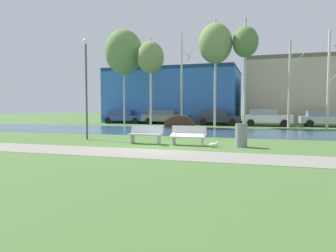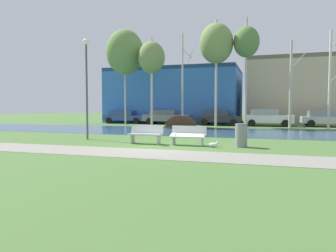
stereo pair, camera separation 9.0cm
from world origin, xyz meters
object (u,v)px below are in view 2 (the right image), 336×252
object	(u,v)px
bench_left	(146,134)
trash_bin	(241,135)
bench_right	(188,135)
parked_van_nearest_blue	(125,116)
seagull	(214,144)
streetlamp	(87,72)
parked_suv_fifth_silver	(326,118)
parked_wagon_fourth_white	(267,117)
parked_sedan_second_grey	(166,117)
parked_hatch_third_dark	(219,117)

from	to	relation	value
bench_left	trash_bin	xyz separation A→B (m)	(4.37, 0.08, 0.05)
bench_right	parked_van_nearest_blue	size ratio (longest dim) A/B	0.34
seagull	streetlamp	bearing A→B (deg)	169.14
bench_right	parked_suv_fifth_silver	distance (m)	18.43
parked_wagon_fourth_white	parked_van_nearest_blue	bearing A→B (deg)	176.89
streetlamp	parked_suv_fifth_silver	distance (m)	21.17
trash_bin	parked_wagon_fourth_white	world-z (taller)	parked_wagon_fourth_white
bench_left	bench_right	bearing A→B (deg)	0.00
seagull	parked_sedan_second_grey	world-z (taller)	parked_sedan_second_grey
parked_sedan_second_grey	parked_hatch_third_dark	xyz separation A→B (m)	(5.44, -0.47, -0.01)
bench_left	trash_bin	world-z (taller)	trash_bin
parked_hatch_third_dark	trash_bin	bearing A→B (deg)	-78.39
parked_van_nearest_blue	parked_wagon_fourth_white	world-z (taller)	parked_wagon_fourth_white
seagull	parked_wagon_fourth_white	distance (m)	16.68
parked_van_nearest_blue	parked_hatch_third_dark	xyz separation A→B (m)	(10.18, -0.77, 0.03)
bench_right	parked_wagon_fourth_white	size ratio (longest dim) A/B	0.37
parked_van_nearest_blue	parked_sedan_second_grey	world-z (taller)	parked_sedan_second_grey
bench_right	parked_hatch_third_dark	world-z (taller)	parked_hatch_third_dark
trash_bin	parked_hatch_third_dark	size ratio (longest dim) A/B	0.25
parked_wagon_fourth_white	parked_hatch_third_dark	bearing A→B (deg)	179.70
seagull	parked_van_nearest_blue	world-z (taller)	parked_van_nearest_blue
trash_bin	parked_suv_fifth_silver	xyz separation A→B (m)	(6.00, 16.37, 0.23)
parked_sedan_second_grey	seagull	bearing A→B (deg)	-65.82
trash_bin	parked_sedan_second_grey	world-z (taller)	parked_sedan_second_grey
bench_left	streetlamp	size ratio (longest dim) A/B	0.30
streetlamp	parked_van_nearest_blue	bearing A→B (deg)	108.73
streetlamp	parked_wagon_fourth_white	xyz separation A→B (m)	(9.17, 15.18, -2.73)
seagull	parked_hatch_third_dark	size ratio (longest dim) A/B	0.11
bench_left	parked_van_nearest_blue	size ratio (longest dim) A/B	0.34
bench_left	streetlamp	distance (m)	4.88
seagull	parked_wagon_fourth_white	size ratio (longest dim) A/B	0.10
parked_suv_fifth_silver	parked_wagon_fourth_white	bearing A→B (deg)	-175.34
parked_van_nearest_blue	parked_sedan_second_grey	size ratio (longest dim) A/B	0.99
parked_hatch_third_dark	parked_wagon_fourth_white	bearing A→B (deg)	-0.30
parked_van_nearest_blue	streetlamp	bearing A→B (deg)	-71.27
streetlamp	parked_sedan_second_grey	world-z (taller)	streetlamp
parked_hatch_third_dark	streetlamp	bearing A→B (deg)	-107.42
parked_sedan_second_grey	trash_bin	bearing A→B (deg)	-62.09
parked_suv_fifth_silver	streetlamp	bearing A→B (deg)	-132.06
parked_van_nearest_blue	parked_hatch_third_dark	bearing A→B (deg)	-4.31
seagull	parked_van_nearest_blue	size ratio (longest dim) A/B	0.10
bench_left	parked_hatch_third_dark	xyz separation A→B (m)	(1.08, 16.07, 0.29)
trash_bin	seagull	xyz separation A→B (m)	(-1.08, -0.55, -0.39)
bench_left	bench_right	xyz separation A→B (m)	(2.04, 0.00, 0.00)
bench_left	parked_sedan_second_grey	size ratio (longest dim) A/B	0.34
bench_left	bench_right	distance (m)	2.04
seagull	parked_suv_fifth_silver	size ratio (longest dim) A/B	0.11
streetlamp	parked_suv_fifth_silver	xyz separation A→B (m)	(14.06, 15.58, -2.79)
parked_van_nearest_blue	parked_suv_fifth_silver	world-z (taller)	parked_suv_fifth_silver
bench_right	streetlamp	size ratio (longest dim) A/B	0.30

